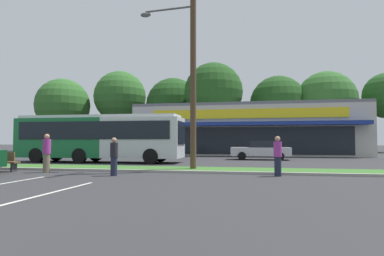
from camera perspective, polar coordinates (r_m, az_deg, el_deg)
grass_median at (r=17.30m, az=-11.52°, el=-6.95°), size 56.00×2.20×0.12m
curb_lip at (r=16.19m, az=-13.20°, el=-7.26°), size 56.00×0.24×0.12m
parking_stripe_2 at (r=10.20m, az=-23.71°, el=-10.40°), size 0.12×4.80×0.01m
storefront_building at (r=37.27m, az=9.65°, el=-0.42°), size 23.42×12.01×5.35m
tree_far_left at (r=54.14m, az=-21.71°, el=3.71°), size 8.20×8.20×11.10m
tree_left at (r=52.67m, az=-12.49°, el=5.33°), size 8.10×8.10×12.48m
tree_mid_left at (r=50.63m, az=-3.32°, el=4.03°), size 8.36×8.36×11.25m
tree_mid at (r=45.27m, az=3.78°, el=6.31°), size 8.06×8.06×12.29m
tree_mid_right at (r=47.65m, az=14.86°, el=4.11°), size 7.90×7.90×10.70m
tree_right at (r=48.32m, az=22.47°, el=4.38°), size 8.14×8.14×11.03m
utility_pole at (r=16.76m, az=-0.22°, el=13.66°), size 3.05×2.40×11.46m
city_bus at (r=23.57m, az=-15.82°, el=-1.51°), size 11.69×2.87×3.25m
bus_stop_bench at (r=18.25m, az=-30.36°, el=-5.04°), size 1.60×0.45×0.95m
car_4 at (r=26.32m, az=12.03°, el=-3.79°), size 4.60×1.87×1.51m
pedestrian_near_bench at (r=14.17m, az=14.79°, el=-4.78°), size 0.34×0.34×1.68m
pedestrian_by_pole at (r=16.83m, az=-24.11°, el=-4.03°), size 0.37×0.37×1.81m
pedestrian_mid at (r=14.29m, az=-13.51°, el=-4.88°), size 0.33×0.33×1.62m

